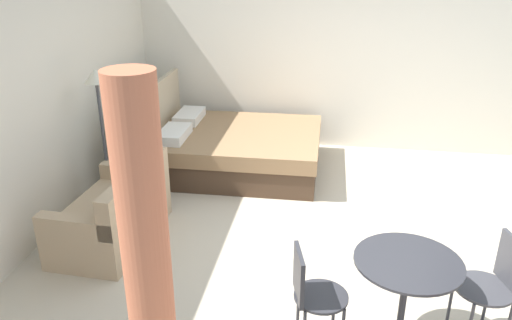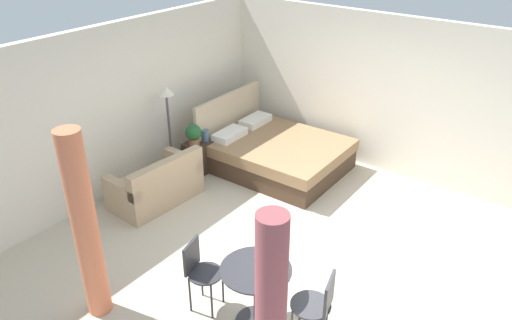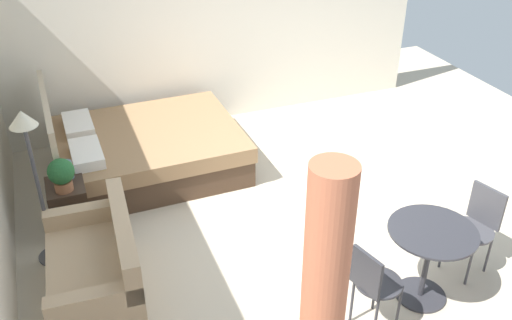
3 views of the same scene
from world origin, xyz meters
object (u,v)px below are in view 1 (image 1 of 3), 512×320
at_px(vase, 146,139).
at_px(cafe_chair_near_couch, 496,280).
at_px(cafe_chair_near_window, 311,291).
at_px(bed, 233,148).
at_px(floor_lamp, 100,108).
at_px(potted_plant, 134,138).
at_px(balcony_table, 405,287).
at_px(nightstand, 141,170).
at_px(couch, 115,215).

bearing_deg(vase, cafe_chair_near_couch, -121.73).
relative_size(vase, cafe_chair_near_window, 0.23).
bearing_deg(bed, floor_lamp, 137.54).
relative_size(potted_plant, balcony_table, 0.46).
distance_m(cafe_chair_near_window, cafe_chair_near_couch, 1.35).
bearing_deg(balcony_table, floor_lamp, 59.98).
distance_m(potted_plant, cafe_chair_near_window, 3.11).
relative_size(nightstand, balcony_table, 0.71).
bearing_deg(potted_plant, couch, -171.32).
distance_m(couch, nightstand, 1.11).
xyz_separation_m(potted_plant, cafe_chair_near_window, (-2.23, -2.16, -0.20)).
xyz_separation_m(bed, nightstand, (-0.85, 0.95, -0.02)).
relative_size(floor_lamp, balcony_table, 2.11).
xyz_separation_m(nightstand, floor_lamp, (-0.42, 0.22, 0.90)).
bearing_deg(potted_plant, floor_lamp, 146.84).
distance_m(floor_lamp, balcony_table, 3.55).
distance_m(nightstand, balcony_table, 3.56).
bearing_deg(cafe_chair_near_couch, potted_plant, 61.41).
bearing_deg(floor_lamp, bed, -42.46).
height_order(couch, vase, couch).
bearing_deg(vase, bed, -50.86).
relative_size(couch, nightstand, 2.56).
xyz_separation_m(couch, potted_plant, (1.00, 0.15, 0.45)).
relative_size(couch, cafe_chair_near_window, 1.61).
height_order(bed, potted_plant, bed).
xyz_separation_m(potted_plant, cafe_chair_near_couch, (-1.89, -3.47, -0.20)).
bearing_deg(cafe_chair_near_window, balcony_table, -76.36).
bearing_deg(nightstand, floor_lamp, 152.78).
distance_m(potted_plant, cafe_chair_near_couch, 3.96).
relative_size(potted_plant, cafe_chair_near_couch, 0.41).
relative_size(nightstand, floor_lamp, 0.34).
distance_m(vase, cafe_chair_near_couch, 4.02).
bearing_deg(couch, nightstand, 7.56).
height_order(nightstand, vase, vase).
bearing_deg(balcony_table, bed, 31.67).
bearing_deg(cafe_chair_near_window, floor_lamp, 51.22).
distance_m(vase, floor_lamp, 0.81).
relative_size(nightstand, potted_plant, 1.53).
bearing_deg(couch, bed, -22.30).
bearing_deg(cafe_chair_near_window, vase, 40.72).
distance_m(bed, balcony_table, 3.55).
bearing_deg(cafe_chair_near_couch, floor_lamp, 66.89).
distance_m(couch, balcony_table, 2.88).
height_order(floor_lamp, cafe_chair_near_couch, floor_lamp).
bearing_deg(vase, nightstand, 157.61).
distance_m(bed, nightstand, 1.27).
xyz_separation_m(potted_plant, balcony_table, (-2.07, -2.81, -0.20)).
bearing_deg(nightstand, cafe_chair_near_couch, -119.90).
height_order(potted_plant, vase, potted_plant).
bearing_deg(bed, nightstand, 131.92).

